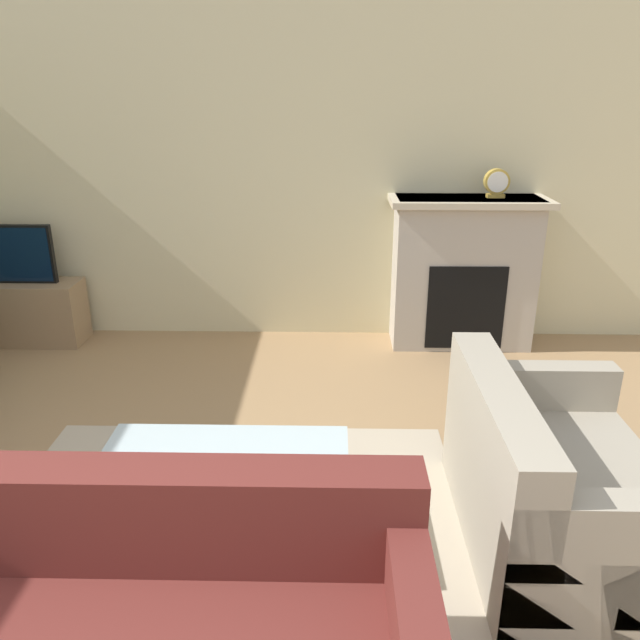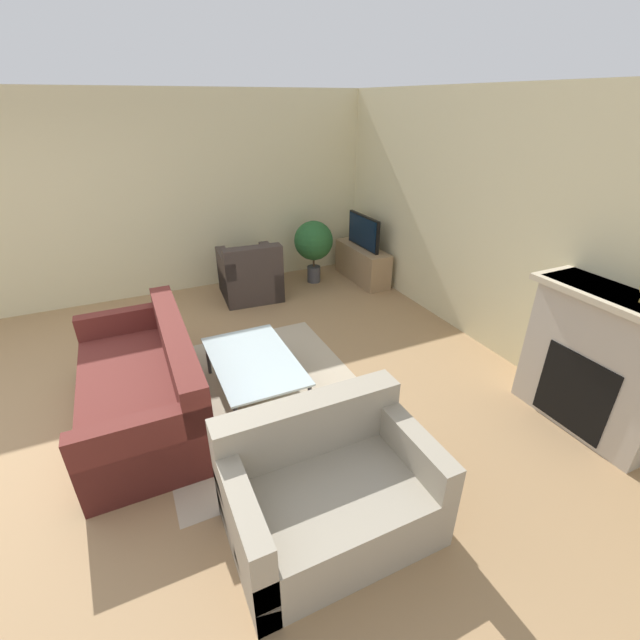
% 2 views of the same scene
% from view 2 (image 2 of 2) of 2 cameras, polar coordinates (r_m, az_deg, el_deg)
% --- Properties ---
extents(ground_plane, '(20.00, 20.00, 0.00)m').
position_cam_2_polar(ground_plane, '(4.51, -31.35, -11.80)').
color(ground_plane, '#9E7A51').
extents(wall_back, '(8.30, 0.06, 2.70)m').
position_cam_2_polar(wall_back, '(5.23, 19.56, 12.53)').
color(wall_back, beige).
rests_on(wall_back, ground_plane).
extents(wall_left, '(0.06, 7.39, 2.70)m').
position_cam_2_polar(wall_left, '(6.56, -13.21, 16.10)').
color(wall_left, beige).
rests_on(wall_left, ground_plane).
extents(area_rug, '(2.40, 1.93, 0.00)m').
position_cam_2_polar(area_rug, '(4.27, -7.71, -9.59)').
color(area_rug, '#B7A88E').
rests_on(area_rug, ground_plane).
extents(fireplace, '(1.25, 0.48, 1.24)m').
position_cam_2_polar(fireplace, '(4.21, 33.21, -4.55)').
color(fireplace, '#B2A899').
rests_on(fireplace, ground_plane).
extents(tv_stand, '(1.15, 0.36, 0.53)m').
position_cam_2_polar(tv_stand, '(6.79, 5.64, 7.52)').
color(tv_stand, '#997A56').
rests_on(tv_stand, ground_plane).
extents(tv, '(0.82, 0.06, 0.49)m').
position_cam_2_polar(tv, '(6.63, 5.82, 11.65)').
color(tv, black).
rests_on(tv, tv_stand).
extents(couch_sectional, '(1.97, 0.94, 0.82)m').
position_cam_2_polar(couch_sectional, '(4.12, -22.27, -8.35)').
color(couch_sectional, '#5B231E').
rests_on(couch_sectional, ground_plane).
extents(couch_loveseat, '(0.88, 1.29, 0.82)m').
position_cam_2_polar(couch_loveseat, '(2.99, 1.04, -21.89)').
color(couch_loveseat, '#9E937F').
rests_on(couch_loveseat, ground_plane).
extents(armchair_by_window, '(0.88, 0.84, 0.82)m').
position_cam_2_polar(armchair_by_window, '(6.20, -9.27, 5.67)').
color(armchair_by_window, '#3D332D').
rests_on(armchair_by_window, ground_plane).
extents(coffee_table, '(1.20, 0.73, 0.41)m').
position_cam_2_polar(coffee_table, '(4.05, -8.86, -5.56)').
color(coffee_table, '#333338').
rests_on(coffee_table, ground_plane).
extents(potted_plant, '(0.59, 0.59, 0.95)m').
position_cam_2_polar(potted_plant, '(6.55, -0.86, 10.32)').
color(potted_plant, '#47474C').
rests_on(potted_plant, ground_plane).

